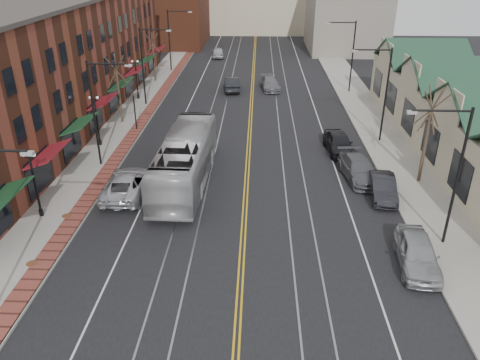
# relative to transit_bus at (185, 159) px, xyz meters

# --- Properties ---
(ground) EXTENTS (160.00, 160.00, 0.00)m
(ground) POSITION_rel_transit_bus_xyz_m (4.38, -13.41, -1.79)
(ground) COLOR black
(ground) RESTS_ON ground
(sidewalk_left) EXTENTS (4.00, 120.00, 0.15)m
(sidewalk_left) POSITION_rel_transit_bus_xyz_m (-7.62, 6.59, -1.71)
(sidewalk_left) COLOR gray
(sidewalk_left) RESTS_ON ground
(sidewalk_right) EXTENTS (4.00, 120.00, 0.15)m
(sidewalk_right) POSITION_rel_transit_bus_xyz_m (16.38, 6.59, -1.71)
(sidewalk_right) COLOR gray
(sidewalk_right) RESTS_ON ground
(building_left) EXTENTS (10.00, 50.00, 11.00)m
(building_left) POSITION_rel_transit_bus_xyz_m (-14.62, 13.59, 3.71)
(building_left) COLOR brown
(building_left) RESTS_ON ground
(building_right) EXTENTS (8.00, 36.00, 4.60)m
(building_right) POSITION_rel_transit_bus_xyz_m (22.38, 6.59, 0.51)
(building_right) COLOR #C2B595
(building_right) RESTS_ON ground
(backdrop_left) EXTENTS (14.00, 18.00, 14.00)m
(backdrop_left) POSITION_rel_transit_bus_xyz_m (-11.62, 56.59, 5.21)
(backdrop_left) COLOR brown
(backdrop_left) RESTS_ON ground
(backdrop_mid) EXTENTS (22.00, 14.00, 9.00)m
(backdrop_mid) POSITION_rel_transit_bus_xyz_m (4.38, 71.59, 2.71)
(backdrop_mid) COLOR #C2B595
(backdrop_mid) RESTS_ON ground
(backdrop_right) EXTENTS (12.00, 16.00, 11.00)m
(backdrop_right) POSITION_rel_transit_bus_xyz_m (19.38, 51.59, 3.71)
(backdrop_right) COLOR slate
(backdrop_right) RESTS_ON ground
(streetlight_l_1) EXTENTS (3.33, 0.25, 8.00)m
(streetlight_l_1) POSITION_rel_transit_bus_xyz_m (-6.66, 2.59, 3.24)
(streetlight_l_1) COLOR black
(streetlight_l_1) RESTS_ON sidewalk_left
(streetlight_l_2) EXTENTS (3.33, 0.25, 8.00)m
(streetlight_l_2) POSITION_rel_transit_bus_xyz_m (-6.66, 18.59, 3.24)
(streetlight_l_2) COLOR black
(streetlight_l_2) RESTS_ON sidewalk_left
(streetlight_l_3) EXTENTS (3.33, 0.25, 8.00)m
(streetlight_l_3) POSITION_rel_transit_bus_xyz_m (-6.66, 34.59, 3.24)
(streetlight_l_3) COLOR black
(streetlight_l_3) RESTS_ON sidewalk_left
(streetlight_r_0) EXTENTS (3.33, 0.25, 8.00)m
(streetlight_r_0) POSITION_rel_transit_bus_xyz_m (15.43, -7.41, 3.24)
(streetlight_r_0) COLOR black
(streetlight_r_0) RESTS_ON sidewalk_right
(streetlight_r_1) EXTENTS (3.33, 0.25, 8.00)m
(streetlight_r_1) POSITION_rel_transit_bus_xyz_m (15.43, 8.59, 3.24)
(streetlight_r_1) COLOR black
(streetlight_r_1) RESTS_ON sidewalk_right
(streetlight_r_2) EXTENTS (3.33, 0.25, 8.00)m
(streetlight_r_2) POSITION_rel_transit_bus_xyz_m (15.43, 24.59, 3.24)
(streetlight_r_2) COLOR black
(streetlight_r_2) RESTS_ON sidewalk_right
(lamppost_l_1) EXTENTS (0.84, 0.28, 4.27)m
(lamppost_l_1) POSITION_rel_transit_bus_xyz_m (-8.42, -5.41, 0.41)
(lamppost_l_1) COLOR black
(lamppost_l_1) RESTS_ON sidewalk_left
(lamppost_l_2) EXTENTS (0.84, 0.28, 4.27)m
(lamppost_l_2) POSITION_rel_transit_bus_xyz_m (-8.42, 6.59, 0.41)
(lamppost_l_2) COLOR black
(lamppost_l_2) RESTS_ON sidewalk_left
(lamppost_l_3) EXTENTS (0.84, 0.28, 4.27)m
(lamppost_l_3) POSITION_rel_transit_bus_xyz_m (-8.42, 20.59, 0.41)
(lamppost_l_3) COLOR black
(lamppost_l_3) RESTS_ON sidewalk_left
(tree_left_near) EXTENTS (1.78, 1.37, 6.48)m
(tree_left_near) POSITION_rel_transit_bus_xyz_m (-8.12, 12.59, 1.72)
(tree_left_near) COLOR #382B21
(tree_left_near) RESTS_ON sidewalk_left
(tree_left_far) EXTENTS (1.66, 1.28, 6.02)m
(tree_left_far) POSITION_rel_transit_bus_xyz_m (-8.12, 28.59, 1.49)
(tree_left_far) COLOR #382B21
(tree_left_far) RESTS_ON sidewalk_left
(tree_right_mid) EXTENTS (1.90, 1.46, 6.93)m
(tree_right_mid) POSITION_rel_transit_bus_xyz_m (16.88, 0.59, 1.96)
(tree_right_mid) COLOR #382B21
(tree_right_mid) RESTS_ON sidewalk_right
(manhole_mid) EXTENTS (0.60, 0.60, 0.02)m
(manhole_mid) POSITION_rel_transit_bus_xyz_m (-6.82, -10.41, -1.63)
(manhole_mid) COLOR #592D19
(manhole_mid) RESTS_ON sidewalk_left
(manhole_far) EXTENTS (0.60, 0.60, 0.02)m
(manhole_far) POSITION_rel_transit_bus_xyz_m (-6.82, -5.41, -1.63)
(manhole_far) COLOR #592D19
(manhole_far) RESTS_ON sidewalk_left
(traffic_signal) EXTENTS (0.18, 0.15, 3.80)m
(traffic_signal) POSITION_rel_transit_bus_xyz_m (-6.22, 10.59, 0.56)
(traffic_signal) COLOR black
(traffic_signal) RESTS_ON sidewalk_left
(transit_bus) EXTENTS (3.34, 12.92, 3.58)m
(transit_bus) POSITION_rel_transit_bus_xyz_m (0.00, 0.00, 0.00)
(transit_bus) COLOR #BDBCBF
(transit_bus) RESTS_ON ground
(parked_suv) EXTENTS (2.83, 5.93, 1.63)m
(parked_suv) POSITION_rel_transit_bus_xyz_m (-3.76, -2.08, -0.97)
(parked_suv) COLOR silver
(parked_suv) RESTS_ON ground
(parked_car_a) EXTENTS (2.41, 5.01, 1.65)m
(parked_car_a) POSITION_rel_transit_bus_xyz_m (13.68, -9.59, -0.96)
(parked_car_a) COLOR #A3A6AA
(parked_car_a) RESTS_ON ground
(parked_car_b) EXTENTS (2.01, 4.62, 1.48)m
(parked_car_b) POSITION_rel_transit_bus_xyz_m (13.68, -1.80, -1.05)
(parked_car_b) COLOR black
(parked_car_b) RESTS_ON ground
(parked_car_c) EXTENTS (2.88, 5.61, 1.56)m
(parked_car_c) POSITION_rel_transit_bus_xyz_m (12.61, 1.07, -1.01)
(parked_car_c) COLOR #595A60
(parked_car_c) RESTS_ON ground
(parked_car_d) EXTENTS (2.36, 5.03, 1.67)m
(parked_car_d) POSITION_rel_transit_bus_xyz_m (11.88, 6.12, -0.96)
(parked_car_d) COLOR black
(parked_car_d) RESTS_ON ground
(distant_car_left) EXTENTS (2.19, 5.07, 1.62)m
(distant_car_left) POSITION_rel_transit_bus_xyz_m (1.94, 24.85, -0.98)
(distant_car_left) COLOR black
(distant_car_left) RESTS_ON ground
(distant_car_right) EXTENTS (2.67, 5.25, 1.46)m
(distant_car_right) POSITION_rel_transit_bus_xyz_m (6.51, 25.46, -1.06)
(distant_car_right) COLOR slate
(distant_car_right) RESTS_ON ground
(distant_car_far) EXTENTS (2.36, 4.86, 1.60)m
(distant_car_far) POSITION_rel_transit_bus_xyz_m (-1.37, 44.14, -0.99)
(distant_car_far) COLOR #B4B7BC
(distant_car_far) RESTS_ON ground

